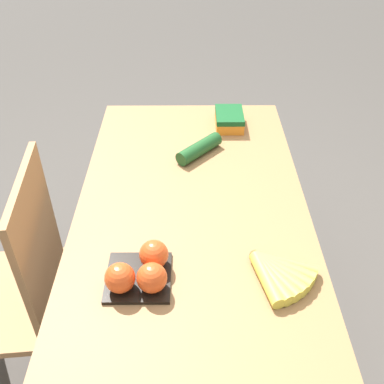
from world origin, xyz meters
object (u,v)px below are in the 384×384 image
tomato_pack (141,271)px  carrot_bag (229,118)px  chair (13,291)px  banana_bunch (277,272)px  cucumber_near (199,149)px

tomato_pack → carrot_bag: size_ratio=1.14×
chair → banana_bunch: bearing=73.9°
tomato_pack → cucumber_near: 0.61m
chair → tomato_pack: bearing=64.0°
chair → banana_bunch: 0.86m
banana_bunch → chair: bearing=78.8°
carrot_bag → cucumber_near: bearing=149.1°
banana_bunch → tomato_pack: 0.35m
chair → banana_bunch: chair is taller
chair → cucumber_near: chair is taller
tomato_pack → chair: bearing=68.9°
chair → carrot_bag: size_ratio=6.25×
banana_bunch → cucumber_near: (0.58, 0.19, 0.01)m
chair → cucumber_near: 0.79m
tomato_pack → cucumber_near: bearing=-14.9°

